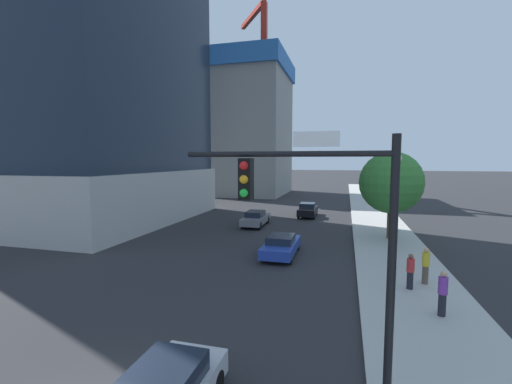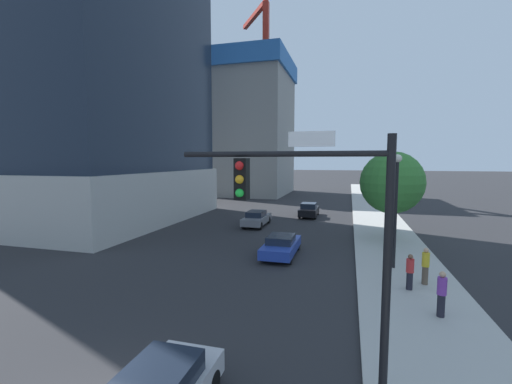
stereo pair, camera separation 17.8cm
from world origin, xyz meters
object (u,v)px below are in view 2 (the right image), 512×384
object	(u,v)px
pedestrian_red_shirt	(410,272)
pedestrian_yellow_shirt	(425,266)
street_lamp	(396,195)
car_blue	(281,245)
street_tree	(392,183)
pedestrian_purple_shirt	(442,293)
traffic_light_pole	(320,219)
car_gray	(257,218)
construction_building	(251,120)
car_black	(309,210)

from	to	relation	value
pedestrian_red_shirt	pedestrian_yellow_shirt	distance (m)	1.23
street_lamp	pedestrian_red_shirt	world-z (taller)	street_lamp
street_lamp	car_blue	size ratio (longest dim) A/B	1.35
street_tree	pedestrian_purple_shirt	bearing A→B (deg)	-88.35
traffic_light_pole	car_blue	world-z (taller)	traffic_light_pole
car_blue	pedestrian_purple_shirt	distance (m)	10.24
traffic_light_pole	street_tree	size ratio (longest dim) A/B	1.00
street_lamp	pedestrian_yellow_shirt	bearing A→B (deg)	-63.37
pedestrian_red_shirt	pedestrian_yellow_shirt	size ratio (longest dim) A/B	0.93
car_gray	street_tree	bearing A→B (deg)	-13.11
construction_building	car_blue	size ratio (longest dim) A/B	6.72
street_tree	pedestrian_purple_shirt	distance (m)	13.62
construction_building	pedestrian_red_shirt	bearing A→B (deg)	-64.54
car_black	pedestrian_yellow_shirt	world-z (taller)	pedestrian_yellow_shirt
car_blue	pedestrian_red_shirt	xyz separation A→B (m)	(6.87, -4.30, 0.33)
traffic_light_pole	street_lamp	distance (m)	11.84
traffic_light_pole	car_blue	xyz separation A→B (m)	(-3.42, 12.54, -4.01)
construction_building	street_tree	bearing A→B (deg)	-57.09
traffic_light_pole	pedestrian_yellow_shirt	world-z (taller)	traffic_light_pole
car_black	pedestrian_red_shirt	bearing A→B (deg)	-70.64
street_lamp	pedestrian_red_shirt	bearing A→B (deg)	-84.50
car_black	traffic_light_pole	bearing A→B (deg)	-82.98
street_lamp	street_tree	bearing A→B (deg)	85.26
pedestrian_yellow_shirt	traffic_light_pole	bearing A→B (deg)	-115.07
car_gray	traffic_light_pole	bearing A→B (deg)	-70.69
traffic_light_pole	pedestrian_purple_shirt	size ratio (longest dim) A/B	3.75
pedestrian_yellow_shirt	street_tree	bearing A→B (deg)	93.04
car_black	pedestrian_yellow_shirt	bearing A→B (deg)	-67.57
street_tree	pedestrian_purple_shirt	size ratio (longest dim) A/B	3.73
pedestrian_red_shirt	car_black	bearing A→B (deg)	109.36
pedestrian_yellow_shirt	car_gray	bearing A→B (deg)	133.75
pedestrian_purple_shirt	pedestrian_yellow_shirt	bearing A→B (deg)	87.78
construction_building	pedestrian_yellow_shirt	distance (m)	47.58
street_tree	pedestrian_yellow_shirt	world-z (taller)	street_tree
street_lamp	pedestrian_yellow_shirt	world-z (taller)	street_lamp
car_gray	pedestrian_red_shirt	size ratio (longest dim) A/B	2.75
car_gray	pedestrian_yellow_shirt	distance (m)	17.07
traffic_light_pole	pedestrian_purple_shirt	xyz separation A→B (m)	(4.14, 5.65, -3.62)
car_blue	street_tree	bearing A→B (deg)	41.28
construction_building	pedestrian_purple_shirt	xyz separation A→B (m)	(20.66, -44.53, -12.18)
construction_building	car_black	bearing A→B (deg)	-59.66
street_tree	traffic_light_pole	bearing A→B (deg)	-101.29
car_gray	pedestrian_purple_shirt	xyz separation A→B (m)	(11.66, -15.82, 0.35)
pedestrian_purple_shirt	car_black	bearing A→B (deg)	108.85
traffic_light_pole	pedestrian_purple_shirt	world-z (taller)	traffic_light_pole
car_blue	pedestrian_red_shirt	world-z (taller)	pedestrian_red_shirt
car_black	pedestrian_purple_shirt	xyz separation A→B (m)	(7.56, -22.14, 0.32)
pedestrian_purple_shirt	car_blue	bearing A→B (deg)	137.65
traffic_light_pole	car_black	distance (m)	28.27
traffic_light_pole	street_tree	xyz separation A→B (m)	(3.76, 18.84, -0.28)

